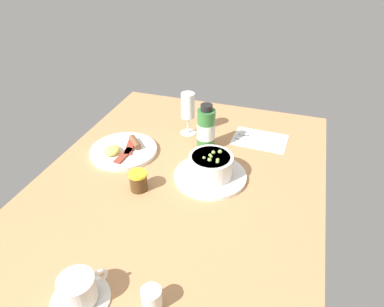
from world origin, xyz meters
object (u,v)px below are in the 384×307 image
(cutlery_setting, at_px, (259,139))
(wine_glass, at_px, (188,108))
(creamer_jug, at_px, (151,298))
(breakfast_plate, at_px, (123,150))
(porridge_bowl, at_px, (211,168))
(jam_jar, at_px, (138,181))
(sauce_bottle_green, at_px, (206,129))
(coffee_cup, at_px, (79,291))

(cutlery_setting, distance_m, wine_glass, 0.27)
(creamer_jug, distance_m, breakfast_plate, 0.58)
(porridge_bowl, height_order, jam_jar, porridge_bowl)
(porridge_bowl, bearing_deg, creamer_jug, -180.00)
(cutlery_setting, bearing_deg, sauce_bottle_green, 123.49)
(cutlery_setting, relative_size, coffee_cup, 1.58)
(creamer_jug, relative_size, jam_jar, 0.93)
(porridge_bowl, distance_m, wine_glass, 0.28)
(coffee_cup, height_order, breakfast_plate, coffee_cup)
(cutlery_setting, relative_size, breakfast_plate, 0.87)
(jam_jar, bearing_deg, cutlery_setting, -37.12)
(wine_glass, bearing_deg, breakfast_plate, 139.22)
(creamer_jug, xyz_separation_m, wine_glass, (0.68, 0.15, 0.08))
(cutlery_setting, xyz_separation_m, creamer_jug, (-0.71, 0.11, 0.02))
(porridge_bowl, height_order, cutlery_setting, porridge_bowl)
(coffee_cup, xyz_separation_m, wine_glass, (0.71, 0.00, 0.07))
(porridge_bowl, distance_m, coffee_cup, 0.50)
(porridge_bowl, xyz_separation_m, breakfast_plate, (0.04, 0.31, -0.03))
(porridge_bowl, distance_m, jam_jar, 0.22)
(cutlery_setting, xyz_separation_m, jam_jar, (-0.38, 0.29, 0.03))
(sauce_bottle_green, bearing_deg, jam_jar, 155.62)
(jam_jar, height_order, sauce_bottle_green, sauce_bottle_green)
(cutlery_setting, distance_m, creamer_jug, 0.72)
(creamer_jug, bearing_deg, coffee_cup, 103.04)
(cutlery_setting, relative_size, wine_glass, 1.23)
(creamer_jug, height_order, sauce_bottle_green, sauce_bottle_green)
(jam_jar, distance_m, breakfast_plate, 0.21)
(wine_glass, relative_size, breakfast_plate, 0.70)
(coffee_cup, bearing_deg, sauce_bottle_green, -7.61)
(sauce_bottle_green, bearing_deg, cutlery_setting, -56.51)
(jam_jar, distance_m, sauce_bottle_green, 0.30)
(cutlery_setting, height_order, coffee_cup, coffee_cup)
(coffee_cup, relative_size, jam_jar, 2.10)
(porridge_bowl, xyz_separation_m, cutlery_setting, (0.26, -0.11, -0.03))
(coffee_cup, distance_m, wine_glass, 0.72)
(coffee_cup, distance_m, breakfast_plate, 0.55)
(wine_glass, distance_m, breakfast_plate, 0.27)
(creamer_jug, relative_size, sauce_bottle_green, 0.34)
(creamer_jug, distance_m, wine_glass, 0.70)
(wine_glass, bearing_deg, jam_jar, 174.43)
(porridge_bowl, relative_size, wine_glass, 1.40)
(cutlery_setting, bearing_deg, breakfast_plate, 118.03)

